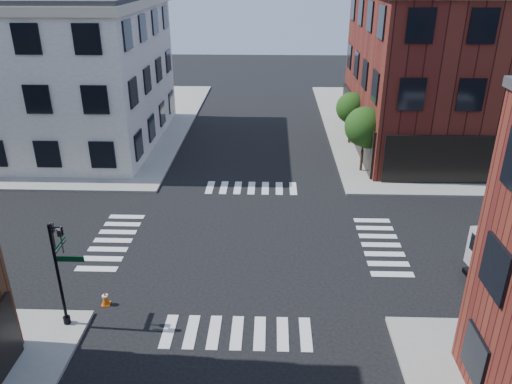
% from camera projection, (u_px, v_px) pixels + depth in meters
% --- Properties ---
extents(ground, '(120.00, 120.00, 0.00)m').
position_uv_depth(ground, '(246.00, 243.00, 25.97)').
color(ground, black).
rests_on(ground, ground).
extents(sidewalk_ne, '(30.00, 30.00, 0.15)m').
position_uv_depth(sidewalk_ne, '(493.00, 127.00, 44.42)').
color(sidewalk_ne, gray).
rests_on(sidewalk_ne, ground).
extents(sidewalk_nw, '(30.00, 30.00, 0.15)m').
position_uv_depth(sidewalk_nw, '(29.00, 122.00, 45.67)').
color(sidewalk_nw, gray).
rests_on(sidewalk_nw, ground).
extents(building_nw, '(22.00, 16.00, 11.00)m').
position_uv_depth(building_nw, '(12.00, 73.00, 38.81)').
color(building_nw, beige).
rests_on(building_nw, ground).
extents(tree_near, '(2.69, 2.69, 4.49)m').
position_uv_depth(tree_near, '(365.00, 129.00, 33.51)').
color(tree_near, black).
rests_on(tree_near, ground).
extents(tree_far, '(2.43, 2.43, 4.07)m').
position_uv_depth(tree_far, '(352.00, 109.00, 39.09)').
color(tree_far, black).
rests_on(tree_far, ground).
extents(signal_pole, '(1.29, 1.24, 4.60)m').
position_uv_depth(signal_pole, '(60.00, 264.00, 18.92)').
color(signal_pole, black).
rests_on(signal_pole, ground).
extents(traffic_cone, '(0.39, 0.39, 0.66)m').
position_uv_depth(traffic_cone, '(105.00, 298.00, 21.12)').
color(traffic_cone, '#D15709').
rests_on(traffic_cone, ground).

